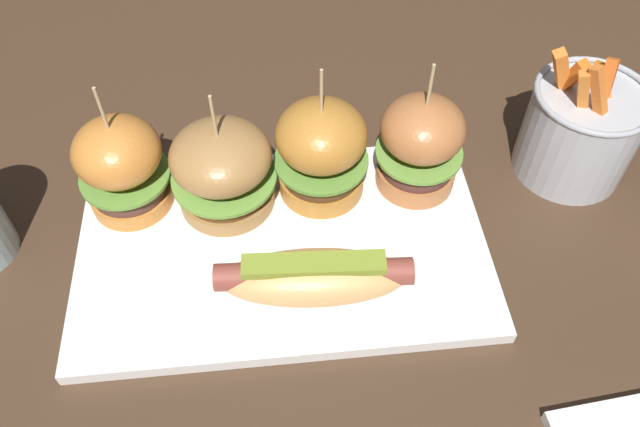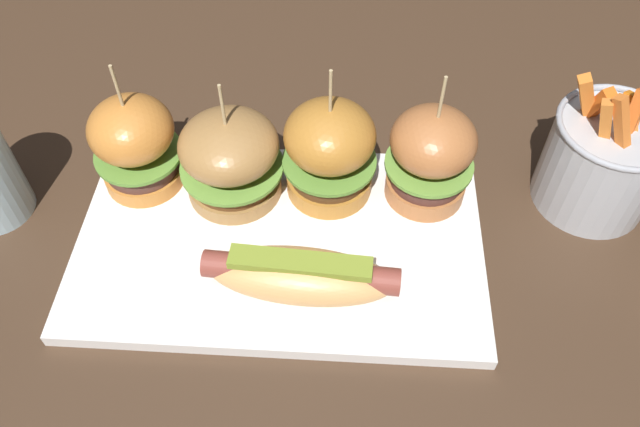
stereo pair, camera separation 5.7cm
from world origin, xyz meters
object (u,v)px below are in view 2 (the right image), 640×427
(hot_dog, at_px, (301,275))
(platter_main, at_px, (280,242))
(slider_far_left, at_px, (135,144))
(slider_center_right, at_px, (330,151))
(fries_bucket, at_px, (603,161))
(slider_center_left, at_px, (231,158))
(slider_far_right, at_px, (431,156))

(hot_dog, bearing_deg, platter_main, 114.36)
(slider_far_left, xyz_separation_m, slider_center_right, (0.19, -0.00, 0.00))
(fries_bucket, bearing_deg, hot_dog, -154.21)
(platter_main, relative_size, hot_dog, 2.23)
(hot_dog, xyz_separation_m, slider_far_left, (-0.17, 0.12, 0.03))
(slider_far_left, bearing_deg, fries_bucket, 1.86)
(platter_main, relative_size, slider_far_left, 2.68)
(slider_far_left, relative_size, fries_bucket, 1.00)
(slider_far_left, xyz_separation_m, slider_center_left, (0.09, -0.01, -0.00))
(slider_far_right, distance_m, fries_bucket, 0.17)
(slider_far_left, relative_size, slider_center_left, 1.07)
(platter_main, xyz_separation_m, slider_center_left, (-0.05, 0.06, 0.05))
(hot_dog, relative_size, slider_far_right, 1.18)
(platter_main, bearing_deg, slider_center_left, 131.06)
(slider_far_left, bearing_deg, platter_main, -24.94)
(slider_center_left, xyz_separation_m, fries_bucket, (0.36, 0.02, -0.01))
(platter_main, relative_size, slider_center_right, 2.60)
(hot_dog, relative_size, slider_center_right, 1.17)
(fries_bucket, bearing_deg, platter_main, -165.14)
(platter_main, xyz_separation_m, slider_far_right, (0.14, 0.07, 0.06))
(hot_dog, height_order, fries_bucket, fries_bucket)
(platter_main, bearing_deg, slider_far_left, 155.06)
(hot_dog, height_order, slider_center_right, slider_center_right)
(slider_far_left, distance_m, fries_bucket, 0.46)
(slider_center_right, xyz_separation_m, slider_far_right, (0.10, -0.00, -0.00))
(slider_center_right, distance_m, fries_bucket, 0.27)
(slider_far_left, relative_size, slider_far_right, 0.98)
(slider_far_left, relative_size, slider_center_right, 0.97)
(hot_dog, bearing_deg, fries_bucket, 25.79)
(slider_center_left, bearing_deg, slider_center_right, 4.81)
(platter_main, distance_m, slider_far_left, 0.17)
(hot_dog, xyz_separation_m, slider_far_right, (0.12, 0.12, 0.03))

